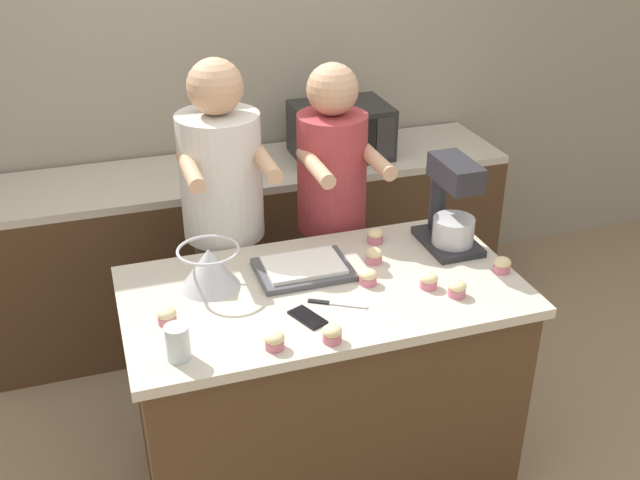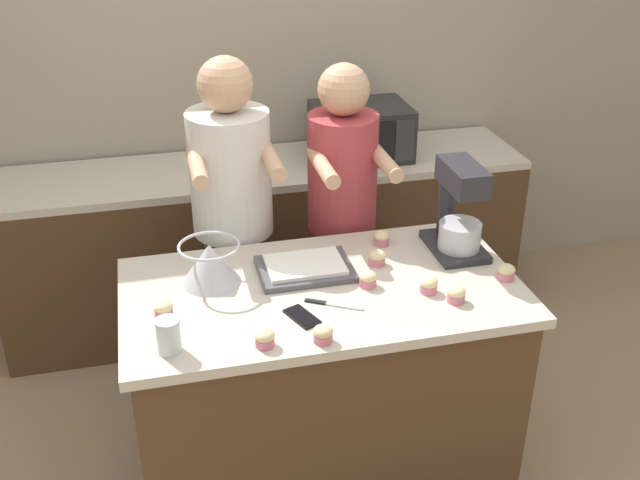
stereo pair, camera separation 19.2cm
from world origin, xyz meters
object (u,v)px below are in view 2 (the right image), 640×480
Objects in this scene: stand_mixer at (458,213)px; cupcake_7 at (506,272)px; microwave_oven at (361,132)px; drinking_glass at (168,336)px; person_left at (234,237)px; cupcake_4 at (368,279)px; knife at (330,304)px; cupcake_8 at (456,294)px; cupcake_0 at (323,334)px; person_right at (342,229)px; cupcake_6 at (163,309)px; mixing_bowl at (210,262)px; cupcake_2 at (265,338)px; cell_phone at (302,317)px; cupcake_5 at (381,238)px; cupcake_3 at (377,258)px; baking_tray at (305,268)px; cupcake_1 at (429,285)px.

stand_mixer is 5.59× the size of cupcake_7.
microwave_oven is 1.94m from drinking_glass.
cupcake_4 is at bearing -55.67° from person_left.
cupcake_8 is at bearing -10.70° from knife.
cupcake_0 and cupcake_7 have the same top height.
person_right is 23.83× the size of cupcake_6.
stand_mixer is 5.59× the size of cupcake_8.
cupcake_2 is at bearing -74.40° from mixing_bowl.
knife is 2.91× the size of cupcake_4.
cupcake_0 reaches higher than cell_phone.
person_right is at bearing 104.94° from cupcake_5.
cupcake_3 is at bearing 60.80° from cupcake_4.
stand_mixer is at bearing 67.82° from cupcake_8.
mixing_bowl is at bearing 178.36° from cupcake_3.
baking_tray is at bearing -157.82° from cupcake_5.
drinking_glass is (-1.12, -1.58, -0.06)m from microwave_oven.
cupcake_1 is at bearing -82.23° from cupcake_5.
person_left is at bearing 69.16° from drinking_glass.
cupcake_6 is (-0.59, 0.06, 0.03)m from knife.
stand_mixer is 5.59× the size of cupcake_0.
mixing_bowl is 0.74m from cupcake_5.
microwave_oven is (0.57, 1.18, 0.10)m from baking_tray.
drinking_glass is 1.78× the size of cupcake_6.
cell_phone is 2.34× the size of cupcake_0.
cupcake_3 is at bearing -113.70° from cupcake_5.
baking_tray is at bearing -64.83° from person_left.
drinking_glass is (-0.18, -0.41, -0.03)m from mixing_bowl.
cupcake_2 reaches higher than cell_phone.
baking_tray is 0.49m from cupcake_1.
person_left is at bearing 124.33° from cupcake_4.
cupcake_7 is (0.46, -0.70, 0.10)m from person_right.
person_left is 0.91m from cupcake_2.
cupcake_4 is (0.21, -0.16, 0.01)m from baking_tray.
cupcake_4 and cupcake_7 have the same top height.
cupcake_4 is (0.25, 0.31, 0.00)m from cupcake_0.
mixing_bowl is 3.44× the size of cupcake_3.
cupcake_0 is 0.57m from cupcake_3.
cupcake_5 is (0.32, 0.40, 0.03)m from knife.
cell_phone is at bearing -80.09° from person_left.
person_right is 0.84m from cupcake_8.
cupcake_4 is (0.29, 0.15, 0.03)m from cell_phone.
drinking_glass is (-0.33, -0.86, 0.12)m from person_left.
cupcake_6 is at bearing 92.05° from drinking_glass.
stand_mixer reaches higher than cupcake_5.
microwave_oven is 7.37× the size of cupcake_2.
cupcake_1 is 0.32m from cupcake_7.
cupcake_3 is at bearing -42.97° from person_left.
microwave_oven is 4.15× the size of drinking_glass.
person_right is 8.19× the size of knife.
cupcake_3 is at bearing 53.94° from cupcake_0.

